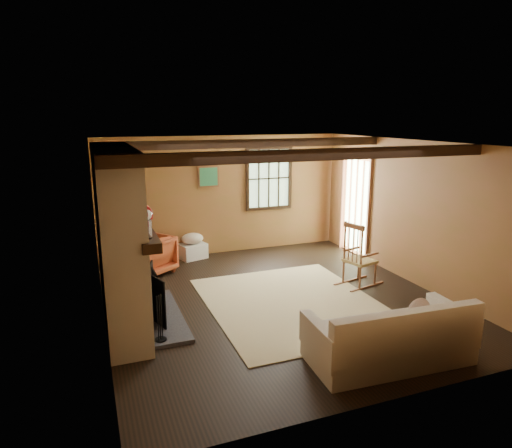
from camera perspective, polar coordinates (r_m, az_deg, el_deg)
name	(u,v)px	position (r m, az deg, el deg)	size (l,w,h in m)	color
ground	(275,300)	(7.15, 2.42, -9.50)	(5.50, 5.50, 0.00)	black
room_envelope	(283,193)	(7.01, 3.39, 3.94)	(5.02, 5.52, 2.44)	#955734
fireplace	(121,246)	(6.29, -16.49, -2.65)	(1.02, 2.30, 2.40)	#AF6B43
rug	(292,303)	(7.06, 4.58, -9.83)	(2.50, 3.00, 0.01)	#C8BA85
rocking_chair	(358,259)	(7.80, 12.68, -4.28)	(0.86, 0.59, 1.09)	tan
sofa	(391,340)	(5.62, 16.58, -13.76)	(1.93, 0.93, 0.76)	beige
firewood_pile	(123,259)	(9.07, -16.30, -4.17)	(0.70, 0.13, 0.25)	brown
laundry_basket	(193,251)	(9.20, -7.91, -3.36)	(0.50, 0.38, 0.30)	white
basket_pillow	(192,238)	(9.13, -7.97, -1.80)	(0.43, 0.35, 0.22)	beige
armchair	(149,255)	(8.41, -13.23, -3.81)	(0.74, 0.76, 0.69)	#BF6026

